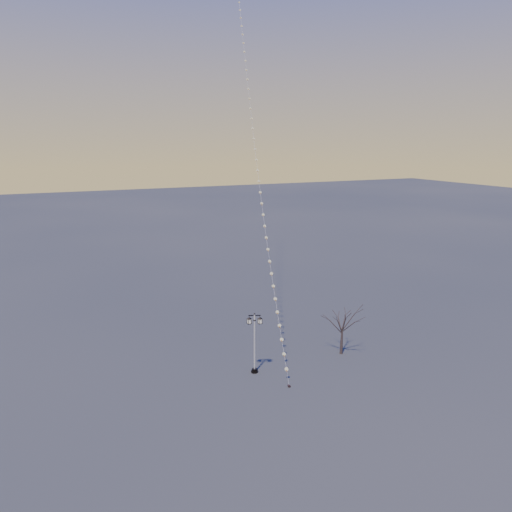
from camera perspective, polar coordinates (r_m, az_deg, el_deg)
ground at (r=34.98m, az=5.20°, el=-15.14°), size 300.00×300.00×0.00m
street_lamp at (r=34.59m, az=-0.18°, el=-10.50°), size 1.16×0.73×4.80m
bare_tree at (r=38.07m, az=10.82°, el=-8.06°), size 2.49×2.49×4.13m
kite_train at (r=47.25m, az=0.12°, el=14.58°), size 11.23×35.22×35.19m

